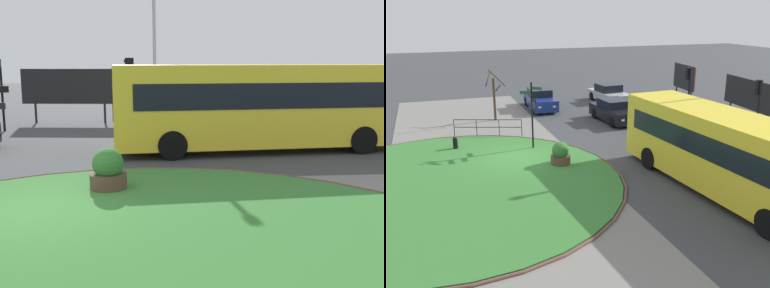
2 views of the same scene
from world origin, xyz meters
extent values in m
plane|color=#3D3F42|center=(0.00, 0.00, 0.00)|extent=(120.00, 120.00, 0.00)
cube|color=gray|center=(0.00, -1.64, 0.01)|extent=(32.00, 8.72, 0.02)
cylinder|color=#387A33|center=(2.42, -3.35, 0.05)|extent=(14.13, 14.13, 0.10)
torus|color=brown|center=(2.42, -3.35, 0.06)|extent=(14.44, 14.44, 0.11)
cube|color=yellow|center=(6.71, 6.71, 1.71)|extent=(10.85, 3.24, 2.87)
cube|color=black|center=(6.80, 5.45, 2.11)|extent=(9.39, 0.68, 0.88)
cube|color=black|center=(6.62, 7.96, 2.11)|extent=(9.39, 0.68, 0.88)
cube|color=black|center=(1.36, 6.33, 1.85)|extent=(0.16, 2.04, 1.10)
cube|color=black|center=(1.36, 6.33, 2.92)|extent=(0.12, 1.37, 0.28)
cylinder|color=black|center=(3.37, 5.32, 0.50)|extent=(1.02, 0.37, 1.00)
cylinder|color=black|center=(3.21, 7.61, 0.50)|extent=(1.02, 0.37, 1.00)
cylinder|color=black|center=(10.20, 5.80, 0.50)|extent=(1.02, 0.37, 1.00)
cylinder|color=black|center=(10.04, 8.09, 0.50)|extent=(1.02, 0.37, 1.00)
cylinder|color=black|center=(1.82, 12.67, 1.71)|extent=(0.11, 0.11, 3.42)
cube|color=black|center=(1.61, 12.71, 3.03)|extent=(0.31, 0.31, 0.78)
sphere|color=black|center=(1.47, 12.75, 3.27)|extent=(0.16, 0.16, 0.16)
sphere|color=#F2A519|center=(1.47, 12.75, 3.03)|extent=(0.16, 0.16, 0.16)
sphere|color=black|center=(1.47, 12.75, 2.79)|extent=(0.16, 0.16, 0.16)
cylinder|color=black|center=(-4.25, 12.42, 1.68)|extent=(0.11, 0.11, 3.35)
cylinder|color=#B7B7BC|center=(2.87, 12.87, 4.21)|extent=(0.16, 0.16, 8.43)
cylinder|color=black|center=(-3.45, 15.23, 0.97)|extent=(0.12, 0.12, 1.95)
cylinder|color=black|center=(0.22, 14.82, 0.97)|extent=(0.12, 0.12, 1.95)
cube|color=#1E66B2|center=(-1.62, 15.03, 1.95)|extent=(4.91, 0.67, 1.73)
cube|color=black|center=(-1.62, 14.96, 1.95)|extent=(5.00, 0.59, 1.83)
cylinder|color=brown|center=(1.58, 1.63, 0.24)|extent=(0.94, 0.94, 0.48)
sphere|color=#33702D|center=(1.58, 1.63, 0.73)|extent=(0.80, 0.80, 0.80)
camera|label=1|loc=(2.71, -9.94, 3.32)|focal=43.37mm
camera|label=2|loc=(19.47, -3.99, 6.93)|focal=39.87mm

